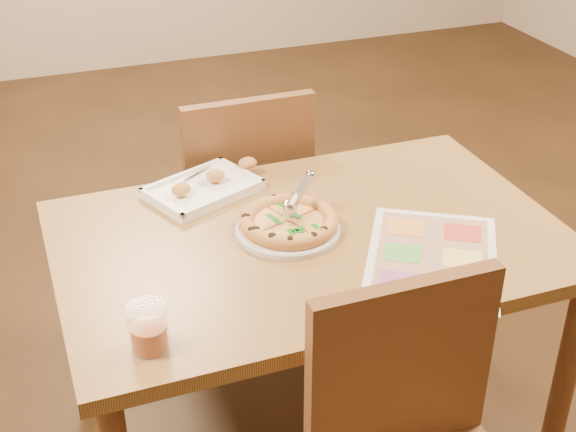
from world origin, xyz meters
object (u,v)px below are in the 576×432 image
object	(u,v)px
plate	(288,230)
pizza	(289,221)
appetizer_tray	(206,187)
glass_tumbler	(149,331)
dining_table	(310,262)
chair_far	(242,185)
pizza_cutter	(298,196)
menu	(432,257)

from	to	relation	value
plate	pizza	xyz separation A→B (m)	(0.01, 0.01, 0.02)
pizza	appetizer_tray	xyz separation A→B (m)	(-0.15, 0.28, -0.01)
glass_tumbler	dining_table	bearing A→B (deg)	32.35
dining_table	chair_far	world-z (taller)	chair_far
pizza	glass_tumbler	world-z (taller)	glass_tumbler
dining_table	appetizer_tray	world-z (taller)	appetizer_tray
pizza_cutter	appetizer_tray	world-z (taller)	pizza_cutter
dining_table	glass_tumbler	bearing A→B (deg)	-147.65
dining_table	appetizer_tray	bearing A→B (deg)	121.21
plate	pizza_cutter	world-z (taller)	pizza_cutter
pizza	appetizer_tray	world-z (taller)	appetizer_tray
pizza_cutter	dining_table	bearing A→B (deg)	-118.22
pizza	appetizer_tray	bearing A→B (deg)	117.66
plate	pizza	bearing A→B (deg)	57.20
plate	pizza_cutter	size ratio (longest dim) A/B	2.22
pizza	menu	size ratio (longest dim) A/B	0.59
chair_far	menu	xyz separation A→B (m)	(0.24, -0.81, 0.16)
chair_far	plate	xyz separation A→B (m)	(-0.05, -0.57, 0.16)
pizza	appetizer_tray	distance (m)	0.32
appetizer_tray	chair_far	bearing A→B (deg)	55.70
dining_table	plate	distance (m)	0.11
pizza_cutter	appetizer_tray	distance (m)	0.32
menu	glass_tumbler	bearing A→B (deg)	-172.04
dining_table	pizza_cutter	world-z (taller)	pizza_cutter
chair_far	appetizer_tray	xyz separation A→B (m)	(-0.19, -0.28, 0.17)
pizza_cutter	menu	distance (m)	0.38
dining_table	appetizer_tray	size ratio (longest dim) A/B	3.64
appetizer_tray	dining_table	bearing A→B (deg)	-58.79
dining_table	chair_far	xyz separation A→B (m)	(-0.00, 0.60, -0.07)
dining_table	chair_far	distance (m)	0.61
dining_table	appetizer_tray	distance (m)	0.39
appetizer_tray	plate	bearing A→B (deg)	-64.02
plate	glass_tumbler	distance (m)	0.55
dining_table	menu	distance (m)	0.33
pizza	pizza_cutter	world-z (taller)	pizza_cutter
chair_far	appetizer_tray	bearing A→B (deg)	55.70
chair_far	glass_tumbler	size ratio (longest dim) A/B	4.43
pizza	pizza_cutter	xyz separation A→B (m)	(0.03, 0.02, 0.06)
pizza	glass_tumbler	distance (m)	0.56
dining_table	plate	size ratio (longest dim) A/B	4.80
dining_table	chair_far	bearing A→B (deg)	90.00
pizza_cutter	glass_tumbler	world-z (taller)	pizza_cutter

